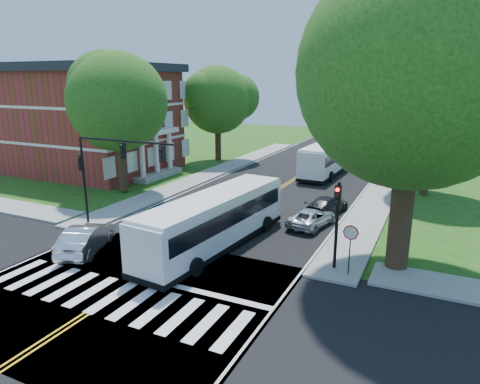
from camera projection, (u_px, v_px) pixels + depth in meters
The scene contains 24 objects.
ground at pixel (120, 292), 19.29m from camera, with size 140.00×140.00×0.00m, color #234912.
road at pixel (268, 196), 35.01m from camera, with size 14.00×96.00×0.01m, color black.
cross_road at pixel (120, 292), 19.29m from camera, with size 60.00×12.00×0.01m, color black.
center_line at pixel (284, 186), 38.50m from camera, with size 0.36×70.00×0.01m, color gold.
edge_line_w at pixel (218, 178), 41.32m from camera, with size 0.12×70.00×0.01m, color silver.
edge_line_e at pixel (361, 194), 35.69m from camera, with size 0.12×70.00×0.01m, color silver.
crosswalk at pixel (112, 297), 18.85m from camera, with size 12.60×3.00×0.01m, color silver.
stop_bar at pixel (205, 293), 19.24m from camera, with size 6.60×0.40×0.01m, color silver.
sidewalk_nw at pixel (219, 170), 44.54m from camera, with size 2.60×40.00×0.15m, color gray.
sidewalk_ne at pixel (385, 187), 37.67m from camera, with size 2.60×40.00×0.15m, color gray.
tree_ne_big at pixel (416, 72), 19.26m from camera, with size 10.80×10.80×14.91m.
tree_west_near at pixel (118, 102), 34.34m from camera, with size 8.00×8.00×11.40m.
tree_west_far at pixel (218, 100), 48.25m from camera, with size 7.60×7.60×10.67m.
tree_east_mid at pixel (434, 98), 33.48m from camera, with size 8.40×8.40×11.93m.
tree_east_far at pixel (447, 102), 47.29m from camera, with size 7.20×7.20×10.34m.
brick_building at pixel (80, 118), 44.45m from camera, with size 20.00×13.00×10.80m.
signal_nw at pixel (110, 162), 26.20m from camera, with size 7.15×0.46×5.66m.
signal_ne at pixel (337, 214), 20.76m from camera, with size 0.30×0.46×4.40m.
stop_sign at pixel (350, 238), 20.27m from camera, with size 0.76×0.08×2.53m.
bus_lead at pixel (215, 220), 24.08m from camera, with size 3.73×12.07×3.07m.
bus_follow at pixel (329, 157), 43.35m from camera, with size 3.30×12.09×3.10m.
hatchback at pixel (87, 238), 23.69m from camera, with size 1.63×4.69×1.54m, color silver.
suv at pixel (312, 217), 27.83m from camera, with size 1.93×4.18×1.16m, color silver.
dark_sedan at pixel (327, 205), 30.46m from camera, with size 1.72×4.24×1.23m, color black.
Camera 1 is at (12.40, -13.46, 9.35)m, focal length 32.00 mm.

